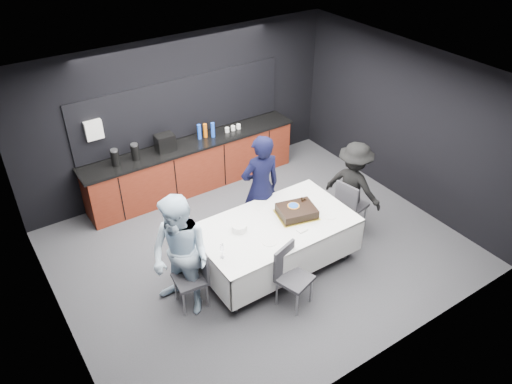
# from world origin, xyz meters

# --- Properties ---
(ground) EXTENTS (6.00, 6.00, 0.00)m
(ground) POSITION_xyz_m (0.00, 0.00, 0.00)
(ground) COLOR #3F3F44
(ground) RESTS_ON ground
(room_shell) EXTENTS (6.04, 5.04, 2.82)m
(room_shell) POSITION_xyz_m (0.00, 0.00, 1.86)
(room_shell) COLOR white
(room_shell) RESTS_ON ground
(kitchenette) EXTENTS (4.10, 0.64, 2.05)m
(kitchenette) POSITION_xyz_m (-0.02, 2.22, 0.54)
(kitchenette) COLOR #581A0D
(kitchenette) RESTS_ON ground
(party_table) EXTENTS (2.32, 1.32, 0.78)m
(party_table) POSITION_xyz_m (0.00, -0.40, 0.64)
(party_table) COLOR #99999E
(party_table) RESTS_ON ground
(cake_assembly) EXTENTS (0.67, 0.59, 0.18)m
(cake_assembly) POSITION_xyz_m (0.38, -0.41, 0.85)
(cake_assembly) COLOR yellow
(cake_assembly) RESTS_ON party_table
(plate_stack) EXTENTS (0.22, 0.22, 0.10)m
(plate_stack) POSITION_xyz_m (-0.52, -0.25, 0.83)
(plate_stack) COLOR white
(plate_stack) RESTS_ON party_table
(loose_plate_near) EXTENTS (0.22, 0.22, 0.01)m
(loose_plate_near) POSITION_xyz_m (-0.31, -0.70, 0.78)
(loose_plate_near) COLOR white
(loose_plate_near) RESTS_ON party_table
(loose_plate_right_a) EXTENTS (0.21, 0.21, 0.01)m
(loose_plate_right_a) POSITION_xyz_m (0.81, -0.36, 0.78)
(loose_plate_right_a) COLOR white
(loose_plate_right_a) RESTS_ON party_table
(loose_plate_right_b) EXTENTS (0.20, 0.20, 0.01)m
(loose_plate_right_b) POSITION_xyz_m (0.78, -0.70, 0.78)
(loose_plate_right_b) COLOR white
(loose_plate_right_b) RESTS_ON party_table
(loose_plate_far) EXTENTS (0.19, 0.19, 0.01)m
(loose_plate_far) POSITION_xyz_m (0.03, 0.07, 0.78)
(loose_plate_far) COLOR white
(loose_plate_far) RESTS_ON party_table
(fork_pile) EXTENTS (0.16, 0.11, 0.02)m
(fork_pile) POSITION_xyz_m (0.23, -0.75, 0.79)
(fork_pile) COLOR white
(fork_pile) RESTS_ON party_table
(champagne_flute) EXTENTS (0.06, 0.06, 0.22)m
(champagne_flute) POSITION_xyz_m (-1.01, -0.62, 0.94)
(champagne_flute) COLOR white
(champagne_flute) RESTS_ON party_table
(chair_left) EXTENTS (0.46, 0.46, 0.92)m
(chair_left) POSITION_xyz_m (-1.35, -0.43, 0.53)
(chair_left) COLOR #333238
(chair_left) RESTS_ON ground
(chair_right) EXTENTS (0.50, 0.50, 0.92)m
(chair_right) POSITION_xyz_m (1.52, -0.37, 0.53)
(chair_right) COLOR #333238
(chair_right) RESTS_ON ground
(chair_near) EXTENTS (0.53, 0.53, 0.92)m
(chair_near) POSITION_xyz_m (-0.27, -1.13, 0.53)
(chair_near) COLOR #333238
(chair_near) RESTS_ON ground
(person_center) EXTENTS (0.71, 0.51, 1.82)m
(person_center) POSITION_xyz_m (0.24, 0.34, 0.91)
(person_center) COLOR black
(person_center) RESTS_ON ground
(person_left) EXTENTS (0.97, 1.07, 1.80)m
(person_left) POSITION_xyz_m (-1.52, -0.43, 0.90)
(person_left) COLOR silver
(person_left) RESTS_ON ground
(person_right) EXTENTS (0.85, 1.12, 1.54)m
(person_right) POSITION_xyz_m (1.64, -0.28, 0.77)
(person_right) COLOR black
(person_right) RESTS_ON ground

